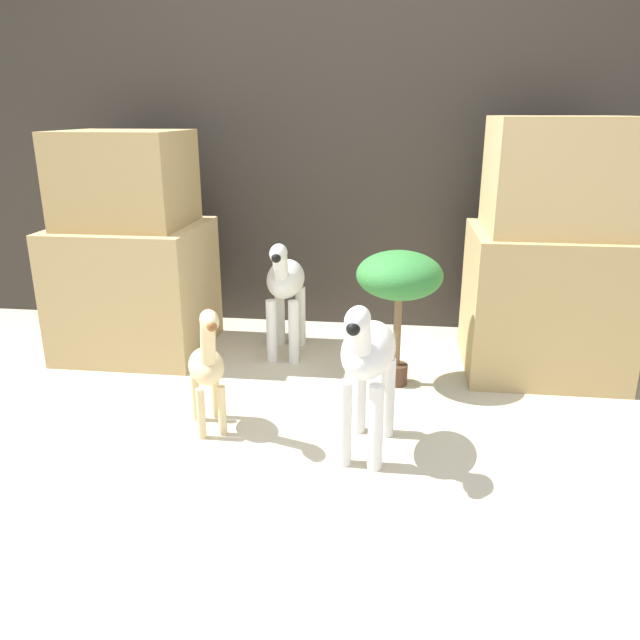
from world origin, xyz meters
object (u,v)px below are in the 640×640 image
Objects in this scene: zebra_right at (367,360)px; giraffe_figurine at (207,364)px; potted_palm_front at (399,280)px; zebra_left at (285,286)px.

zebra_right is 1.14× the size of giraffe_figurine.
potted_palm_front is (0.10, 0.64, 0.13)m from zebra_right.
zebra_left is 0.88m from giraffe_figurine.
zebra_right is 1.00× the size of zebra_left.
zebra_right is 1.06m from zebra_left.
zebra_left is at bearing 152.05° from potted_palm_front.
giraffe_figurine is 0.87× the size of potted_palm_front.
zebra_right is 0.99× the size of potted_palm_front.
potted_palm_front is (0.73, 0.55, 0.22)m from giraffe_figurine.
zebra_right is at bearing -99.29° from potted_palm_front.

